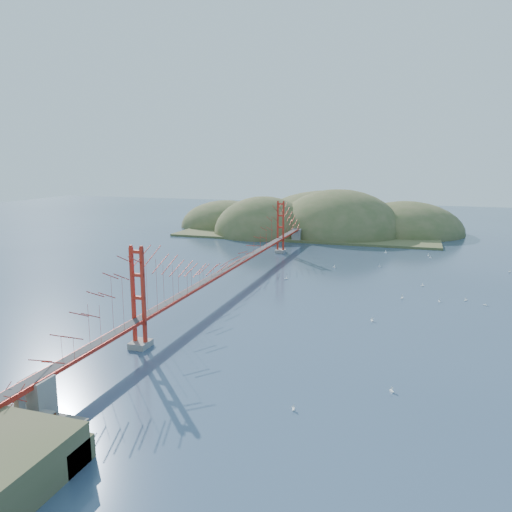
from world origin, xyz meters
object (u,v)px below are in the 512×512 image
(sailboat_1, at_px, (439,301))
(sailboat_0, at_px, (372,320))
(fort, at_px, (27,419))
(sailboat_2, at_px, (485,304))
(bridge, at_px, (234,243))

(sailboat_1, relative_size, sailboat_0, 0.81)
(fort, distance_m, sailboat_1, 57.52)
(sailboat_0, relative_size, sailboat_2, 1.16)
(sailboat_0, bearing_deg, sailboat_2, 39.38)
(bridge, relative_size, fort, 25.51)
(bridge, relative_size, sailboat_2, 149.26)
(bridge, distance_m, sailboat_1, 33.55)
(bridge, distance_m, sailboat_2, 39.71)
(sailboat_0, bearing_deg, fort, -123.92)
(sailboat_0, bearing_deg, sailboat_1, 54.53)
(bridge, height_order, sailboat_0, bridge)
(fort, bearing_deg, bridge, 90.48)
(fort, height_order, sailboat_2, fort)
(bridge, bearing_deg, sailboat_2, -0.60)
(fort, xyz_separation_m, sailboat_2, (38.71, 47.57, -0.52))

